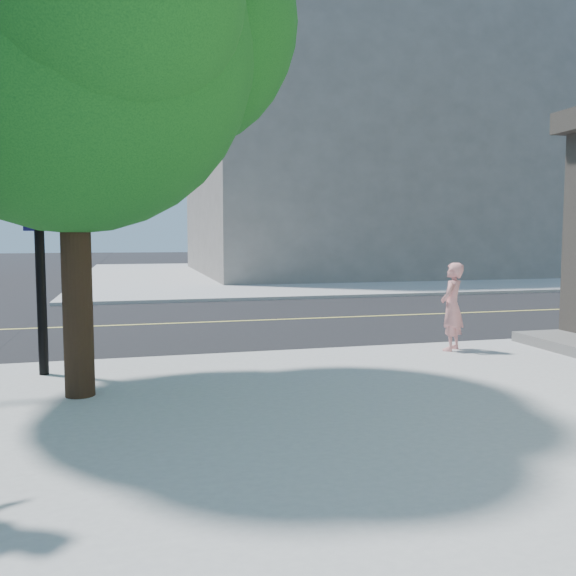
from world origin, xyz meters
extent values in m
plane|color=black|center=(0.00, 0.00, 0.00)|extent=(140.00, 140.00, 0.00)
cube|color=black|center=(0.00, 4.50, 0.01)|extent=(140.00, 9.00, 0.01)
cube|color=#A5A5A5|center=(13.50, 21.50, 0.06)|extent=(29.00, 25.00, 0.12)
cube|color=slate|center=(14.00, 22.00, 7.12)|extent=(18.00, 16.00, 14.00)
imported|color=#DB8785|center=(6.80, -0.75, 0.89)|extent=(0.66, 0.65, 1.53)
cylinder|color=black|center=(0.77, -2.26, 1.94)|extent=(0.36, 0.36, 3.63)
sphere|color=#185C1A|center=(0.77, -2.26, 4.36)|extent=(4.44, 4.44, 4.44)
sphere|color=#185C1A|center=(1.98, -1.66, 4.96)|extent=(3.43, 3.43, 3.43)
cylinder|color=black|center=(0.17, -0.92, 2.49)|extent=(0.14, 0.14, 4.75)
cube|color=white|center=(0.22, -0.94, 3.06)|extent=(0.62, 0.04, 0.23)
cube|color=navy|center=(0.22, -0.94, 2.49)|extent=(0.51, 0.04, 0.62)
imported|color=black|center=(0.17, -0.92, 3.96)|extent=(0.19, 0.23, 1.13)
camera|label=1|loc=(1.43, -10.02, 2.11)|focal=37.31mm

